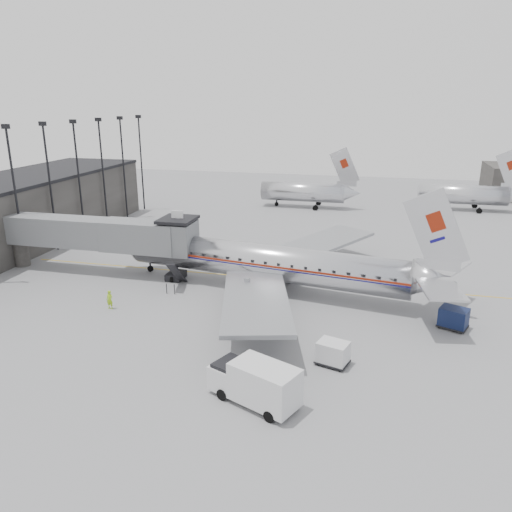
{
  "coord_description": "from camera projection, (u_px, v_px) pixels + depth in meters",
  "views": [
    {
      "loc": [
        10.14,
        -41.35,
        17.76
      ],
      "look_at": [
        -0.74,
        3.3,
        3.2
      ],
      "focal_mm": 35.0,
      "sensor_mm": 36.0,
      "label": 1
    }
  ],
  "objects": [
    {
      "name": "baggage_cart_white",
      "position": [
        333.0,
        353.0,
        34.61
      ],
      "size": [
        2.54,
        2.2,
        1.69
      ],
      "rotation": [
        0.0,
        0.0,
        -0.3
      ],
      "color": "silver",
      "rests_on": "ground"
    },
    {
      "name": "jet_bridge",
      "position": [
        108.0,
        235.0,
        51.85
      ],
      "size": [
        21.0,
        6.2,
        7.1
      ],
      "color": "#5B5D60",
      "rests_on": "ground"
    },
    {
      "name": "ramp_worker",
      "position": [
        110.0,
        300.0,
        43.85
      ],
      "size": [
        0.65,
        0.45,
        1.69
      ],
      "primitive_type": "imported",
      "rotation": [
        0.0,
        0.0,
        -0.07
      ],
      "color": "#95CD18",
      "rests_on": "ground"
    },
    {
      "name": "service_van",
      "position": [
        255.0,
        382.0,
        30.11
      ],
      "size": [
        6.16,
        4.36,
        2.71
      ],
      "rotation": [
        0.0,
        0.0,
        -0.42
      ],
      "color": "silver",
      "rests_on": "ground"
    },
    {
      "name": "baggage_cart_navy",
      "position": [
        454.0,
        318.0,
        40.08
      ],
      "size": [
        2.69,
        2.41,
        1.73
      ],
      "rotation": [
        0.0,
        0.0,
        -0.4
      ],
      "color": "#0E1738",
      "rests_on": "ground"
    },
    {
      "name": "floodlight_masts",
      "position": [
        65.0,
        178.0,
        61.67
      ],
      "size": [
        0.9,
        42.25,
        15.25
      ],
      "color": "black",
      "rests_on": "ground"
    },
    {
      "name": "apron_line",
      "position": [
        298.0,
        281.0,
        50.83
      ],
      "size": [
        60.0,
        0.15,
        0.01
      ],
      "primitive_type": "cube",
      "rotation": [
        0.0,
        0.0,
        1.57
      ],
      "color": "gold",
      "rests_on": "ground"
    },
    {
      "name": "distant_aircraft_mid",
      "position": [
        464.0,
        194.0,
        82.27
      ],
      "size": [
        16.39,
        3.2,
        10.26
      ],
      "color": "silver",
      "rests_on": "ground"
    },
    {
      "name": "distant_aircraft_near",
      "position": [
        304.0,
        191.0,
        84.43
      ],
      "size": [
        16.39,
        3.2,
        10.26
      ],
      "color": "silver",
      "rests_on": "ground"
    },
    {
      "name": "ground",
      "position": [
        255.0,
        300.0,
        45.95
      ],
      "size": [
        160.0,
        160.0,
        0.0
      ],
      "primitive_type": "plane",
      "color": "slate",
      "rests_on": "ground"
    },
    {
      "name": "airliner",
      "position": [
        270.0,
        263.0,
        47.64
      ],
      "size": [
        34.74,
        31.96,
        11.04
      ],
      "rotation": [
        0.0,
        0.0,
        -0.16
      ],
      "color": "silver",
      "rests_on": "ground"
    },
    {
      "name": "terminal",
      "position": [
        8.0,
        215.0,
        61.68
      ],
      "size": [
        12.0,
        46.0,
        8.0
      ],
      "primitive_type": "cube",
      "color": "#33312F",
      "rests_on": "ground"
    }
  ]
}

